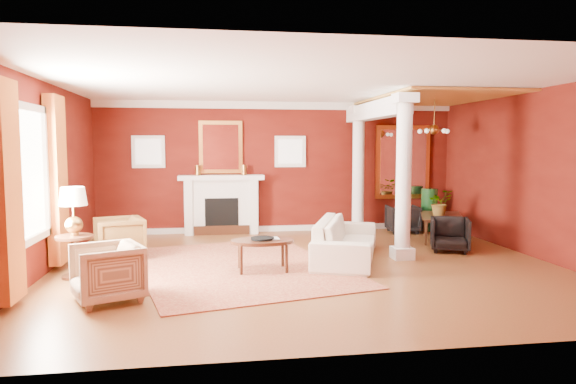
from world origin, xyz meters
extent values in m
plane|color=brown|center=(0.00, 0.00, 0.00)|extent=(8.00, 8.00, 0.00)
cube|color=#5E160D|center=(0.00, 3.50, 1.45)|extent=(8.00, 0.04, 2.90)
cube|color=#5E160D|center=(0.00, -3.50, 1.45)|extent=(8.00, 0.04, 2.90)
cube|color=#5E160D|center=(-4.00, 0.00, 1.45)|extent=(0.04, 7.00, 2.90)
cube|color=#5E160D|center=(4.00, 0.00, 1.45)|extent=(0.04, 7.00, 2.90)
cube|color=white|center=(0.00, 0.00, 2.90)|extent=(8.00, 7.00, 0.04)
cube|color=white|center=(-1.30, 3.33, 0.60)|extent=(1.60, 0.34, 1.20)
cube|color=black|center=(-1.30, 3.16, 0.45)|extent=(0.72, 0.03, 0.70)
cube|color=black|center=(-1.30, 3.16, 0.10)|extent=(1.20, 0.05, 0.20)
cube|color=white|center=(-1.30, 3.29, 1.24)|extent=(1.85, 0.42, 0.10)
cube|color=white|center=(-2.00, 3.30, 0.60)|extent=(0.16, 0.40, 1.20)
cube|color=white|center=(-0.60, 3.30, 0.60)|extent=(0.16, 0.40, 1.20)
cube|color=gold|center=(-1.30, 3.46, 1.90)|extent=(0.95, 0.06, 1.15)
cube|color=white|center=(-1.30, 3.42, 1.90)|extent=(0.78, 0.02, 0.98)
cube|color=white|center=(-2.85, 3.47, 1.80)|extent=(0.70, 0.06, 0.70)
cube|color=white|center=(-2.85, 3.44, 1.80)|extent=(0.54, 0.02, 0.54)
cube|color=white|center=(0.25, 3.47, 1.80)|extent=(0.70, 0.06, 0.70)
cube|color=white|center=(0.25, 3.44, 1.80)|extent=(0.54, 0.02, 0.54)
cube|color=white|center=(-3.98, -0.60, 1.55)|extent=(0.03, 1.30, 1.70)
cube|color=white|center=(-3.95, -1.30, 1.55)|extent=(0.08, 0.10, 1.90)
cube|color=white|center=(-3.95, 0.10, 1.55)|extent=(0.08, 0.10, 1.90)
cube|color=#AC571D|center=(-3.88, -1.60, 1.40)|extent=(0.18, 0.55, 2.60)
cube|color=#AC571D|center=(-3.88, 0.40, 1.40)|extent=(0.18, 0.55, 2.60)
cube|color=white|center=(1.70, 0.30, 0.10)|extent=(0.34, 0.34, 0.20)
cylinder|color=white|center=(1.70, 0.30, 1.45)|extent=(0.26, 0.26, 2.50)
cube|color=white|center=(1.70, 0.30, 2.72)|extent=(0.36, 0.36, 0.16)
cube|color=white|center=(1.70, 3.00, 0.10)|extent=(0.34, 0.34, 0.20)
cylinder|color=white|center=(1.70, 3.00, 1.45)|extent=(0.26, 0.26, 2.50)
cube|color=white|center=(1.70, 3.00, 2.72)|extent=(0.36, 0.36, 0.16)
cube|color=white|center=(1.70, 1.90, 2.62)|extent=(0.30, 3.20, 0.32)
cube|color=#C78A3A|center=(2.85, 1.75, 2.87)|extent=(2.30, 3.40, 0.04)
cube|color=gold|center=(2.90, 3.46, 1.55)|extent=(1.30, 0.06, 1.70)
cube|color=white|center=(2.90, 3.42, 1.55)|extent=(1.10, 0.02, 1.50)
cylinder|color=#A37633|center=(2.90, 1.80, 2.58)|extent=(0.02, 0.02, 0.65)
sphere|color=#A37633|center=(2.90, 1.80, 2.25)|extent=(0.20, 0.20, 0.20)
sphere|color=white|center=(3.18, 1.80, 2.22)|extent=(0.09, 0.09, 0.09)
sphere|color=white|center=(2.99, 2.07, 2.22)|extent=(0.09, 0.09, 0.09)
sphere|color=white|center=(2.67, 1.96, 2.22)|extent=(0.09, 0.09, 0.09)
sphere|color=white|center=(2.67, 1.64, 2.22)|extent=(0.09, 0.09, 0.09)
sphere|color=white|center=(2.99, 1.53, 2.22)|extent=(0.09, 0.09, 0.09)
cube|color=white|center=(0.00, 3.46, 2.82)|extent=(8.00, 0.08, 0.16)
cube|color=white|center=(0.00, 3.46, 0.06)|extent=(8.00, 0.08, 0.12)
cube|color=maroon|center=(-1.11, 0.12, 0.01)|extent=(3.89, 4.63, 0.02)
imported|color=#F0E1CA|center=(0.74, 0.39, 0.46)|extent=(1.45, 2.45, 0.92)
imported|color=black|center=(-3.09, 1.02, 0.39)|extent=(0.92, 0.95, 0.79)
imported|color=#CBAE87|center=(-2.81, -1.46, 0.40)|extent=(0.97, 1.00, 0.80)
cylinder|color=black|center=(-0.75, -0.22, 0.47)|extent=(0.98, 0.98, 0.05)
cylinder|color=black|center=(-1.09, -0.44, 0.22)|extent=(0.05, 0.05, 0.44)
cylinder|color=black|center=(-0.41, -0.44, 0.22)|extent=(0.05, 0.05, 0.44)
cylinder|color=black|center=(-1.09, -0.01, 0.22)|extent=(0.05, 0.05, 0.44)
cylinder|color=black|center=(-0.41, -0.01, 0.22)|extent=(0.05, 0.05, 0.44)
imported|color=black|center=(-0.68, -0.21, 0.62)|extent=(0.18, 0.03, 0.25)
cylinder|color=black|center=(-3.50, -0.20, 0.02)|extent=(0.39, 0.39, 0.04)
cylinder|color=black|center=(-3.50, -0.20, 0.30)|extent=(0.10, 0.10, 0.61)
cylinder|color=black|center=(-3.50, -0.20, 0.61)|extent=(0.53, 0.53, 0.04)
sphere|color=#A37633|center=(-3.50, -0.20, 0.78)|extent=(0.25, 0.25, 0.25)
cylinder|color=#A37633|center=(-3.50, -0.20, 0.96)|extent=(0.03, 0.03, 0.27)
cone|color=white|center=(-3.50, -0.20, 1.20)|extent=(0.39, 0.39, 0.27)
imported|color=black|center=(3.17, 1.85, 0.40)|extent=(1.00, 1.53, 0.81)
imported|color=black|center=(2.79, 0.77, 0.34)|extent=(0.85, 0.83, 0.69)
imported|color=black|center=(2.69, 2.85, 0.34)|extent=(0.71, 0.67, 0.67)
sphere|color=#133D18|center=(3.37, 3.00, 0.19)|extent=(0.41, 0.41, 0.41)
cylinder|color=#133D18|center=(3.37, 3.00, 0.48)|extent=(0.36, 0.36, 0.96)
imported|color=#26591E|center=(3.09, 1.86, 1.01)|extent=(0.54, 0.59, 0.41)
camera|label=1|loc=(-1.52, -7.95, 1.93)|focal=32.00mm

